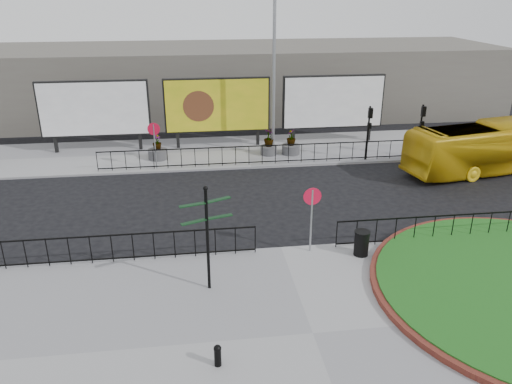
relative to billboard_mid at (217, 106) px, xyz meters
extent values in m
plane|color=black|center=(1.50, -12.97, -2.60)|extent=(90.00, 90.00, 0.00)
cube|color=gray|center=(1.50, -17.97, -2.54)|extent=(30.00, 10.00, 0.12)
cube|color=gray|center=(1.50, -0.97, -2.54)|extent=(44.00, 6.00, 0.12)
cylinder|color=gray|center=(-3.50, -3.57, -1.28)|extent=(0.07, 0.07, 2.40)
cylinder|color=red|center=(-3.50, -3.57, -0.33)|extent=(0.64, 0.03, 0.64)
cylinder|color=white|center=(-3.50, -3.55, -0.33)|extent=(0.50, 0.03, 0.50)
cylinder|color=gray|center=(2.50, -13.37, -1.28)|extent=(0.07, 0.07, 2.40)
cylinder|color=red|center=(2.50, -13.37, -0.33)|extent=(0.64, 0.03, 0.64)
cylinder|color=white|center=(2.50, -13.35, -0.33)|extent=(0.50, 0.03, 0.50)
cube|color=black|center=(-9.40, 0.03, -1.98)|extent=(0.18, 0.18, 1.00)
cube|color=black|center=(-4.60, 0.03, -1.98)|extent=(0.18, 0.18, 1.00)
cube|color=black|center=(-7.00, 0.03, 0.02)|extent=(6.20, 0.25, 3.20)
cube|color=white|center=(-7.00, -0.13, 0.02)|extent=(6.00, 0.06, 3.00)
cube|color=black|center=(-2.40, 0.03, -1.98)|extent=(0.18, 0.18, 1.00)
cube|color=black|center=(2.40, 0.03, -1.98)|extent=(0.18, 0.18, 1.00)
cube|color=black|center=(0.00, 0.03, 0.02)|extent=(6.20, 0.25, 3.20)
cube|color=yellow|center=(0.00, -0.13, 0.02)|extent=(6.00, 0.06, 3.00)
cube|color=black|center=(4.60, 0.03, -1.98)|extent=(0.18, 0.18, 1.00)
cube|color=black|center=(9.40, 0.03, -1.98)|extent=(0.18, 0.18, 1.00)
cube|color=black|center=(7.00, 0.03, 0.02)|extent=(6.20, 0.25, 3.20)
cube|color=white|center=(7.00, -0.13, 0.02)|extent=(6.00, 0.06, 3.00)
cylinder|color=gray|center=(3.00, -1.97, 2.02)|extent=(0.18, 0.18, 9.00)
cylinder|color=black|center=(8.00, -3.57, -0.98)|extent=(0.10, 0.10, 3.00)
cube|color=black|center=(8.00, -3.69, 0.17)|extent=(0.22, 0.18, 0.55)
cube|color=black|center=(8.00, -3.69, -0.53)|extent=(0.20, 0.16, 0.30)
cylinder|color=black|center=(11.00, -3.57, -0.98)|extent=(0.10, 0.10, 3.00)
cube|color=black|center=(11.00, -3.69, 0.17)|extent=(0.22, 0.18, 0.55)
cube|color=black|center=(11.00, -3.69, -0.53)|extent=(0.20, 0.16, 0.30)
cube|color=#5A574F|center=(1.50, 9.03, -0.10)|extent=(40.00, 10.00, 5.00)
cylinder|color=black|center=(-1.25, -15.32, -0.79)|extent=(0.10, 0.10, 3.38)
sphere|color=black|center=(-1.25, -15.32, 0.95)|extent=(0.15, 0.15, 0.15)
cube|color=black|center=(-1.65, -15.43, 0.49)|extent=(0.80, 0.36, 0.03)
cube|color=black|center=(-0.86, -15.14, 0.49)|extent=(0.78, 0.46, 0.03)
cube|color=black|center=(-1.64, -15.47, -0.05)|extent=(0.79, 0.43, 0.03)
cube|color=black|center=(-0.84, -15.20, -0.05)|extent=(0.80, 0.36, 0.03)
cylinder|color=black|center=(-1.19, -18.89, -2.23)|extent=(0.18, 0.18, 0.50)
sphere|color=black|center=(-1.19, -18.89, -1.96)|extent=(0.20, 0.20, 0.20)
cylinder|color=black|center=(4.24, -13.89, -2.04)|extent=(0.52, 0.52, 0.87)
cylinder|color=black|center=(4.24, -13.89, -1.58)|extent=(0.56, 0.56, 0.06)
imported|color=gold|center=(13.82, -5.99, -1.28)|extent=(9.73, 4.02, 2.64)
cylinder|color=#4C4C4F|center=(-3.50, -1.97, -2.20)|extent=(1.07, 1.07, 0.56)
imported|color=#134312|center=(-3.50, -1.97, -1.48)|extent=(0.64, 0.64, 0.88)
cylinder|color=#4C4C4F|center=(2.76, -1.97, -2.23)|extent=(0.95, 0.95, 0.49)
imported|color=#134312|center=(2.76, -1.97, -1.48)|extent=(0.79, 0.79, 1.01)
cylinder|color=#4C4C4F|center=(4.04, -2.05, -2.21)|extent=(1.02, 1.02, 0.53)
imported|color=#134312|center=(4.04, -2.05, -1.48)|extent=(0.64, 0.64, 0.93)
camera|label=1|loc=(-1.56, -28.98, 6.43)|focal=35.00mm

